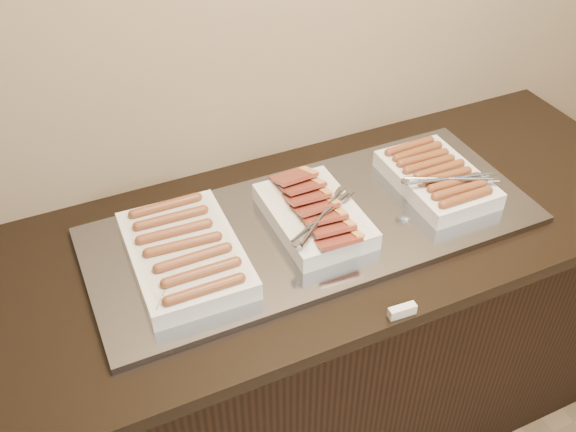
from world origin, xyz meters
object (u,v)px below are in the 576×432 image
object	(u,v)px
dish_left	(185,253)
dish_center	(315,214)
warming_tray	(314,226)
dish_right	(437,178)
counter	(314,335)

from	to	relation	value
dish_left	dish_center	xyz separation A→B (m)	(0.35, -0.00, 0.00)
warming_tray	dish_right	size ratio (longest dim) A/B	3.62
warming_tray	counter	bearing A→B (deg)	0.00
warming_tray	dish_center	world-z (taller)	dish_center
warming_tray	dish_right	distance (m)	0.39
dish_left	warming_tray	bearing A→B (deg)	1.47
dish_left	dish_right	distance (m)	0.74
counter	dish_right	distance (m)	0.62
warming_tray	dish_left	bearing A→B (deg)	-180.00
dish_left	dish_right	xyz separation A→B (m)	(0.74, -0.00, 0.00)
dish_left	dish_right	world-z (taller)	dish_right
counter	dish_center	bearing A→B (deg)	-163.94
dish_left	dish_center	bearing A→B (deg)	0.71
warming_tray	dish_left	distance (m)	0.36
warming_tray	dish_right	world-z (taller)	dish_right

